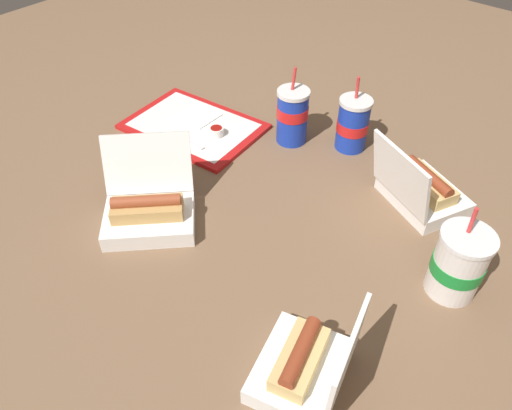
{
  "coord_description": "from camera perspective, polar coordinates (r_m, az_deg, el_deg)",
  "views": [
    {
      "loc": [
        -0.53,
        0.67,
        0.81
      ],
      "look_at": [
        0.01,
        0.04,
        0.05
      ],
      "focal_mm": 35.0,
      "sensor_mm": 36.0,
      "label": 1
    }
  ],
  "objects": [
    {
      "name": "napkin_stack",
      "position": [
        1.49,
        -6.55,
        10.07
      ],
      "size": [
        0.1,
        0.1,
        0.0
      ],
      "primitive_type": "cube",
      "rotation": [
        0.0,
        0.0,
        0.03
      ],
      "color": "white",
      "rests_on": "food_tray"
    },
    {
      "name": "soda_cup_back",
      "position": [
        1.04,
        22.13,
        -6.22
      ],
      "size": [
        0.1,
        0.1,
        0.21
      ],
      "color": "white",
      "rests_on": "ground_plane"
    },
    {
      "name": "clamshell_hotdog_center",
      "position": [
        1.24,
        18.37,
        1.64
      ],
      "size": [
        0.25,
        0.24,
        0.18
      ],
      "color": "white",
      "rests_on": "ground_plane"
    },
    {
      "name": "ketchup_cup",
      "position": [
        1.4,
        -4.54,
        8.41
      ],
      "size": [
        0.04,
        0.04,
        0.02
      ],
      "color": "white",
      "rests_on": "food_tray"
    },
    {
      "name": "food_tray",
      "position": [
        1.46,
        -7.14,
        8.91
      ],
      "size": [
        0.4,
        0.3,
        0.01
      ],
      "color": "red",
      "rests_on": "ground_plane"
    },
    {
      "name": "clamshell_hotdog_left",
      "position": [
        0.89,
        5.56,
        -17.82
      ],
      "size": [
        0.19,
        0.21,
        0.18
      ],
      "color": "white",
      "rests_on": "ground_plane"
    },
    {
      "name": "ground_plane",
      "position": [
        1.17,
        1.84,
        -1.06
      ],
      "size": [
        3.2,
        3.2,
        0.0
      ],
      "primitive_type": "plane",
      "color": "brown"
    },
    {
      "name": "clamshell_hotdog_corner",
      "position": [
        1.15,
        -12.16,
        -0.58
      ],
      "size": [
        0.29,
        0.29,
        0.17
      ],
      "color": "white",
      "rests_on": "ground_plane"
    },
    {
      "name": "plastic_fork",
      "position": [
        1.39,
        -7.7,
        7.22
      ],
      "size": [
        0.11,
        0.01,
        0.0
      ],
      "primitive_type": "cube",
      "rotation": [
        0.0,
        0.0,
        0.01
      ],
      "color": "white",
      "rests_on": "food_tray"
    },
    {
      "name": "soda_cup_right",
      "position": [
        1.37,
        11.0,
        9.07
      ],
      "size": [
        0.09,
        0.09,
        0.21
      ],
      "color": "#1938B7",
      "rests_on": "ground_plane"
    },
    {
      "name": "soda_cup_center",
      "position": [
        1.37,
        4.18,
        10.2
      ],
      "size": [
        0.09,
        0.09,
        0.21
      ],
      "color": "#1938B7",
      "rests_on": "ground_plane"
    }
  ]
}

